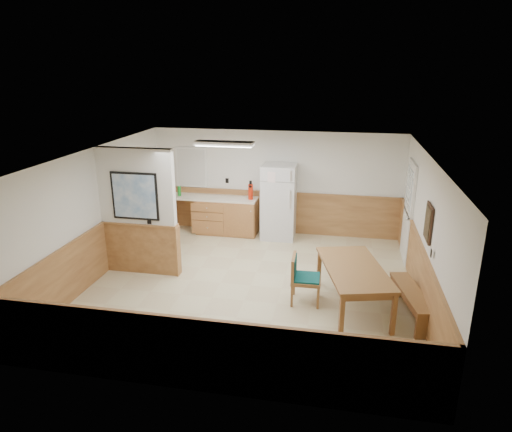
% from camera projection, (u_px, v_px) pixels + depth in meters
% --- Properties ---
extents(ground, '(6.00, 6.00, 0.00)m').
position_uv_depth(ground, '(251.00, 285.00, 8.59)').
color(ground, beige).
rests_on(ground, ground).
extents(ceiling, '(6.00, 6.00, 0.02)m').
position_uv_depth(ceiling, '(250.00, 154.00, 7.80)').
color(ceiling, silver).
rests_on(ceiling, back_wall).
extents(back_wall, '(6.00, 0.02, 2.50)m').
position_uv_depth(back_wall, '(275.00, 183.00, 10.99)').
color(back_wall, silver).
rests_on(back_wall, ground).
extents(right_wall, '(0.02, 6.00, 2.50)m').
position_uv_depth(right_wall, '(425.00, 234.00, 7.65)').
color(right_wall, silver).
rests_on(right_wall, ground).
extents(left_wall, '(0.02, 6.00, 2.50)m').
position_uv_depth(left_wall, '(97.00, 213.00, 8.73)').
color(left_wall, silver).
rests_on(left_wall, ground).
extents(wainscot_back, '(6.00, 0.04, 1.00)m').
position_uv_depth(wainscot_back, '(275.00, 213.00, 11.21)').
color(wainscot_back, '#B07E46').
rests_on(wainscot_back, ground).
extents(wainscot_right, '(0.04, 6.00, 1.00)m').
position_uv_depth(wainscot_right, '(419.00, 274.00, 7.89)').
color(wainscot_right, '#B07E46').
rests_on(wainscot_right, ground).
extents(wainscot_left, '(0.04, 6.00, 1.00)m').
position_uv_depth(wainscot_left, '(102.00, 249.00, 8.97)').
color(wainscot_left, '#B07E46').
rests_on(wainscot_left, ground).
extents(partition_wall, '(1.50, 0.20, 2.50)m').
position_uv_depth(partition_wall, '(138.00, 213.00, 8.79)').
color(partition_wall, silver).
rests_on(partition_wall, ground).
extents(kitchen_counter, '(2.20, 0.61, 1.00)m').
position_uv_depth(kitchen_counter, '(224.00, 215.00, 11.16)').
color(kitchen_counter, '#A36F3A').
rests_on(kitchen_counter, ground).
extents(exterior_door, '(0.07, 1.02, 2.15)m').
position_uv_depth(exterior_door, '(408.00, 211.00, 9.49)').
color(exterior_door, white).
rests_on(exterior_door, ground).
extents(kitchen_window, '(0.80, 0.04, 1.00)m').
position_uv_depth(kitchen_window, '(191.00, 167.00, 11.25)').
color(kitchen_window, white).
rests_on(kitchen_window, back_wall).
extents(wall_painting, '(0.04, 0.50, 0.60)m').
position_uv_depth(wall_painting, '(428.00, 223.00, 7.29)').
color(wall_painting, '#321F14').
rests_on(wall_painting, right_wall).
extents(fluorescent_fixture, '(1.20, 0.30, 0.09)m').
position_uv_depth(fluorescent_fixture, '(224.00, 144.00, 9.17)').
color(fluorescent_fixture, white).
rests_on(fluorescent_fixture, ceiling).
extents(refrigerator, '(0.79, 0.72, 1.77)m').
position_uv_depth(refrigerator, '(279.00, 202.00, 10.73)').
color(refrigerator, silver).
rests_on(refrigerator, ground).
extents(dining_table, '(1.36, 2.01, 0.75)m').
position_uv_depth(dining_table, '(354.00, 272.00, 7.61)').
color(dining_table, olive).
rests_on(dining_table, ground).
extents(dining_bench, '(0.60, 1.48, 0.45)m').
position_uv_depth(dining_bench, '(411.00, 297.00, 7.45)').
color(dining_bench, olive).
rests_on(dining_bench, ground).
extents(dining_chair, '(0.72, 0.52, 0.85)m').
position_uv_depth(dining_chair, '(301.00, 275.00, 7.87)').
color(dining_chair, olive).
rests_on(dining_chair, ground).
extents(fire_extinguisher, '(0.12, 0.12, 0.45)m').
position_uv_depth(fire_extinguisher, '(251.00, 191.00, 10.82)').
color(fire_extinguisher, red).
rests_on(fire_extinguisher, kitchen_counter).
extents(soap_bottle, '(0.09, 0.09, 0.25)m').
position_uv_depth(soap_bottle, '(179.00, 191.00, 11.14)').
color(soap_bottle, '#177F22').
rests_on(soap_bottle, kitchen_counter).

